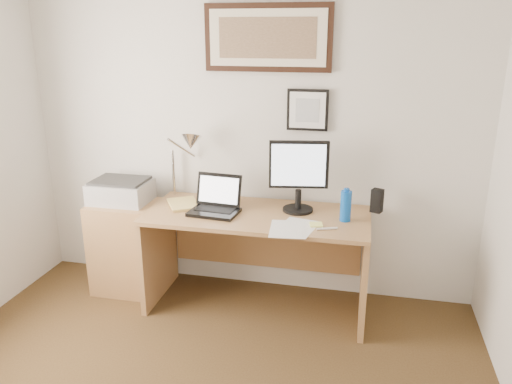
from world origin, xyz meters
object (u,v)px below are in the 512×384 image
(desk, at_px, (259,239))
(laptop, at_px, (216,204))
(side_cabinet, at_px, (127,247))
(lcd_monitor, at_px, (299,173))
(book, at_px, (170,206))
(printer, at_px, (121,191))
(water_bottle, at_px, (346,206))

(desk, distance_m, laptop, 0.43)
(side_cabinet, height_order, lcd_monitor, lcd_monitor)
(desk, bearing_deg, side_cabinet, -178.11)
(book, bearing_deg, printer, 168.22)
(lcd_monitor, bearing_deg, water_bottle, -18.65)
(side_cabinet, height_order, water_bottle, water_bottle)
(printer, bearing_deg, desk, -0.03)
(laptop, distance_m, printer, 0.81)
(water_bottle, xyz_separation_m, desk, (-0.62, 0.09, -0.34))
(water_bottle, relative_size, desk, 0.13)
(laptop, bearing_deg, lcd_monitor, 13.08)
(book, distance_m, printer, 0.45)
(desk, xyz_separation_m, laptop, (-0.30, -0.11, 0.29))
(book, distance_m, laptop, 0.37)
(desk, relative_size, laptop, 4.42)
(printer, bearing_deg, side_cabinet, -50.99)
(book, relative_size, lcd_monitor, 0.55)
(laptop, distance_m, lcd_monitor, 0.64)
(side_cabinet, distance_m, book, 0.57)
(water_bottle, height_order, lcd_monitor, lcd_monitor)
(book, height_order, desk, book)
(laptop, bearing_deg, side_cabinet, 174.41)
(desk, xyz_separation_m, printer, (-1.10, 0.00, 0.30))
(laptop, bearing_deg, desk, 20.30)
(water_bottle, relative_size, lcd_monitor, 0.41)
(book, xyz_separation_m, lcd_monitor, (0.94, 0.11, 0.28))
(desk, distance_m, lcd_monitor, 0.59)
(desk, bearing_deg, laptop, -159.70)
(book, xyz_separation_m, desk, (0.66, 0.09, -0.25))
(side_cabinet, bearing_deg, book, -7.69)
(laptop, xyz_separation_m, printer, (-0.80, 0.11, 0.01))
(side_cabinet, relative_size, water_bottle, 3.42)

